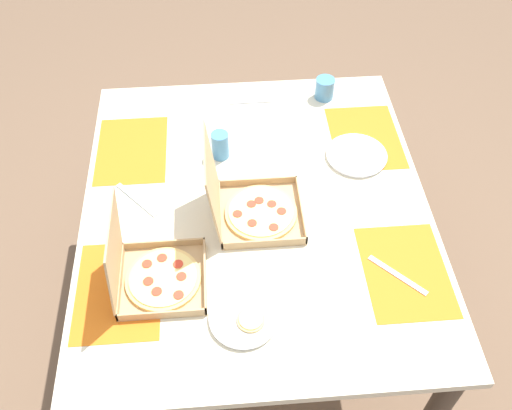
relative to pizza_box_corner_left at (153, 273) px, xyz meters
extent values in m
plane|color=brown|center=(0.29, -0.34, -0.82)|extent=(6.00, 6.00, 0.00)
cylinder|color=#3F3328|center=(0.92, -0.87, -0.45)|extent=(0.07, 0.07, 0.74)
cylinder|color=#3F3328|center=(0.92, 0.20, -0.45)|extent=(0.07, 0.07, 0.74)
cube|color=beige|center=(0.29, -0.34, -0.06)|extent=(1.38, 1.19, 0.03)
cube|color=orange|center=(-0.02, -0.78, -0.05)|extent=(0.36, 0.26, 0.00)
cube|color=orange|center=(0.60, -0.78, -0.05)|extent=(0.36, 0.26, 0.00)
cube|color=orange|center=(-0.02, 0.11, -0.05)|extent=(0.36, 0.26, 0.00)
cube|color=orange|center=(0.60, 0.11, -0.05)|extent=(0.36, 0.26, 0.00)
cube|color=tan|center=(0.00, -0.03, -0.04)|extent=(0.27, 0.27, 0.01)
cube|color=tan|center=(-0.13, -0.03, -0.03)|extent=(0.01, 0.27, 0.03)
cube|color=tan|center=(0.13, -0.03, -0.03)|extent=(0.01, 0.27, 0.03)
cube|color=tan|center=(0.00, -0.16, -0.03)|extent=(0.27, 0.01, 0.03)
cube|color=tan|center=(0.00, 0.10, -0.03)|extent=(0.27, 0.01, 0.03)
cylinder|color=#E0B76B|center=(0.00, -0.03, -0.03)|extent=(0.23, 0.23, 0.01)
cylinder|color=#EFD67F|center=(0.00, -0.03, -0.03)|extent=(0.21, 0.21, 0.00)
cylinder|color=red|center=(0.07, -0.02, -0.02)|extent=(0.03, 0.03, 0.00)
cylinder|color=red|center=(0.05, 0.02, -0.02)|extent=(0.03, 0.03, 0.00)
cylinder|color=red|center=(-0.01, 0.02, -0.02)|extent=(0.03, 0.03, 0.00)
cylinder|color=red|center=(-0.05, -0.01, -0.02)|extent=(0.03, 0.03, 0.00)
cylinder|color=red|center=(-0.07, -0.08, -0.02)|extent=(0.03, 0.03, 0.00)
cylinder|color=red|center=(0.00, -0.08, -0.02)|extent=(0.03, 0.03, 0.00)
cylinder|color=red|center=(0.04, -0.07, -0.02)|extent=(0.03, 0.03, 0.00)
cube|color=tan|center=(0.00, 0.09, 0.12)|extent=(0.27, 0.03, 0.26)
cube|color=tan|center=(0.24, -0.35, -0.04)|extent=(0.28, 0.28, 0.01)
cube|color=tan|center=(0.11, -0.35, -0.03)|extent=(0.01, 0.28, 0.03)
cube|color=tan|center=(0.38, -0.35, -0.03)|extent=(0.01, 0.28, 0.03)
cube|color=tan|center=(0.24, -0.49, -0.03)|extent=(0.28, 0.01, 0.03)
cube|color=tan|center=(0.24, -0.21, -0.03)|extent=(0.28, 0.01, 0.03)
cylinder|color=#E0B76B|center=(0.24, -0.35, -0.03)|extent=(0.25, 0.25, 0.01)
cylinder|color=#EFD67F|center=(0.24, -0.35, -0.03)|extent=(0.22, 0.22, 0.00)
cylinder|color=red|center=(0.29, -0.35, -0.02)|extent=(0.03, 0.03, 0.00)
cylinder|color=red|center=(0.27, -0.32, -0.02)|extent=(0.03, 0.03, 0.00)
cylinder|color=red|center=(0.23, -0.27, -0.02)|extent=(0.03, 0.03, 0.00)
cylinder|color=red|center=(0.19, -0.32, -0.02)|extent=(0.03, 0.03, 0.00)
cylinder|color=red|center=(0.17, -0.39, -0.02)|extent=(0.03, 0.03, 0.00)
cylinder|color=red|center=(0.23, -0.42, -0.02)|extent=(0.03, 0.03, 0.00)
cylinder|color=red|center=(0.27, -0.39, -0.02)|extent=(0.03, 0.03, 0.00)
cube|color=tan|center=(0.24, -0.19, 0.13)|extent=(0.28, 0.04, 0.28)
cylinder|color=white|center=(-0.15, -0.27, -0.04)|extent=(0.20, 0.20, 0.01)
cylinder|color=white|center=(-0.15, -0.27, -0.03)|extent=(0.21, 0.21, 0.01)
cylinder|color=#E0B76B|center=(-0.17, -0.29, -0.03)|extent=(0.08, 0.08, 0.01)
cylinder|color=#EFD67F|center=(-0.17, -0.29, -0.02)|extent=(0.07, 0.07, 0.00)
cylinder|color=white|center=(0.49, -0.73, -0.04)|extent=(0.22, 0.22, 0.01)
cylinder|color=white|center=(0.49, -0.73, -0.03)|extent=(0.23, 0.23, 0.01)
cylinder|color=teal|center=(0.85, -0.66, 0.00)|extent=(0.08, 0.08, 0.09)
cylinder|color=teal|center=(0.54, -0.22, 0.01)|extent=(0.06, 0.06, 0.11)
cube|color=#B7B7BC|center=(0.34, 0.08, -0.04)|extent=(0.17, 0.15, 0.00)
cube|color=#B7B7BC|center=(0.84, -0.37, -0.04)|extent=(0.02, 0.19, 0.00)
cube|color=#B7B7BC|center=(-0.04, -0.75, -0.04)|extent=(0.16, 0.16, 0.00)
camera|label=1|loc=(-0.98, -0.24, 1.43)|focal=39.60mm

